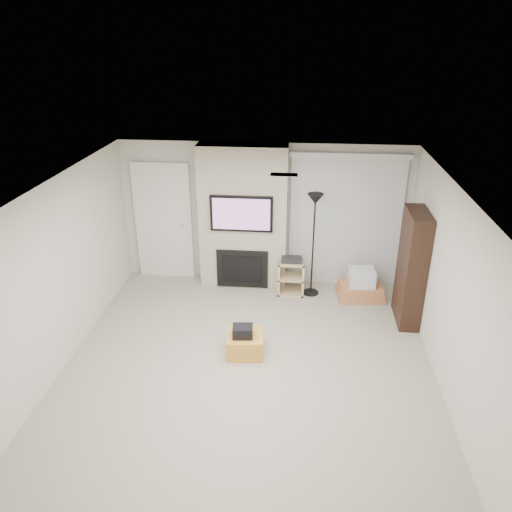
# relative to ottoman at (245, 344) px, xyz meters

# --- Properties ---
(floor) EXTENTS (5.00, 5.50, 0.00)m
(floor) POSITION_rel_ottoman_xyz_m (0.08, -0.40, -0.15)
(floor) COLOR #A29A86
(floor) RESTS_ON ground
(ceiling) EXTENTS (5.00, 5.50, 0.00)m
(ceiling) POSITION_rel_ottoman_xyz_m (0.08, -0.40, 2.35)
(ceiling) COLOR white
(ceiling) RESTS_ON wall_back
(wall_back) EXTENTS (5.00, 0.00, 2.50)m
(wall_back) POSITION_rel_ottoman_xyz_m (0.08, 2.35, 1.10)
(wall_back) COLOR beige
(wall_back) RESTS_ON ground
(wall_front) EXTENTS (5.00, 0.00, 2.50)m
(wall_front) POSITION_rel_ottoman_xyz_m (0.08, -3.15, 1.10)
(wall_front) COLOR beige
(wall_front) RESTS_ON ground
(wall_left) EXTENTS (0.00, 5.50, 2.50)m
(wall_left) POSITION_rel_ottoman_xyz_m (-2.42, -0.40, 1.10)
(wall_left) COLOR beige
(wall_left) RESTS_ON ground
(wall_right) EXTENTS (0.00, 5.50, 2.50)m
(wall_right) POSITION_rel_ottoman_xyz_m (2.58, -0.40, 1.10)
(wall_right) COLOR beige
(wall_right) RESTS_ON ground
(hvac_vent) EXTENTS (0.35, 0.18, 0.01)m
(hvac_vent) POSITION_rel_ottoman_xyz_m (0.48, 0.40, 2.35)
(hvac_vent) COLOR silver
(hvac_vent) RESTS_ON ceiling
(ottoman) EXTENTS (0.54, 0.54, 0.30)m
(ottoman) POSITION_rel_ottoman_xyz_m (0.00, 0.00, 0.00)
(ottoman) COLOR gold
(ottoman) RESTS_ON floor
(black_bag) EXTENTS (0.30, 0.24, 0.16)m
(black_bag) POSITION_rel_ottoman_xyz_m (-0.03, -0.04, 0.23)
(black_bag) COLOR black
(black_bag) RESTS_ON ottoman
(fireplace_wall) EXTENTS (1.50, 0.47, 2.50)m
(fireplace_wall) POSITION_rel_ottoman_xyz_m (-0.27, 2.14, 1.09)
(fireplace_wall) COLOR #B1A58D
(fireplace_wall) RESTS_ON floor
(entry_door) EXTENTS (1.02, 0.11, 2.14)m
(entry_door) POSITION_rel_ottoman_xyz_m (-1.72, 2.32, 0.90)
(entry_door) COLOR silver
(entry_door) RESTS_ON floor
(vertical_blinds) EXTENTS (1.98, 0.10, 2.37)m
(vertical_blinds) POSITION_rel_ottoman_xyz_m (1.48, 2.30, 1.12)
(vertical_blinds) COLOR silver
(vertical_blinds) RESTS_ON floor
(floor_lamp) EXTENTS (0.27, 0.27, 1.80)m
(floor_lamp) POSITION_rel_ottoman_xyz_m (0.94, 1.85, 1.27)
(floor_lamp) COLOR black
(floor_lamp) RESTS_ON floor
(av_stand) EXTENTS (0.45, 0.38, 0.66)m
(av_stand) POSITION_rel_ottoman_xyz_m (0.59, 1.85, 0.20)
(av_stand) COLOR tan
(av_stand) RESTS_ON floor
(box_stack) EXTENTS (0.81, 0.64, 0.52)m
(box_stack) POSITION_rel_ottoman_xyz_m (1.78, 1.80, 0.05)
(box_stack) COLOR #B9764B
(box_stack) RESTS_ON floor
(bookshelf) EXTENTS (0.30, 0.80, 1.80)m
(bookshelf) POSITION_rel_ottoman_xyz_m (2.42, 1.14, 0.75)
(bookshelf) COLOR black
(bookshelf) RESTS_ON floor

